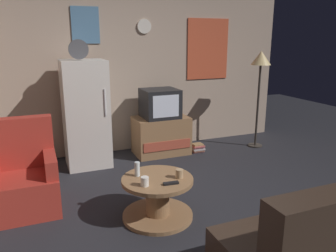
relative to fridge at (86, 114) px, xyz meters
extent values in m
plane|color=#232328|center=(0.88, -1.96, -0.75)|extent=(12.00, 12.00, 0.00)
cube|color=tan|center=(0.88, 0.49, 0.52)|extent=(5.20, 0.10, 2.55)
cube|color=#C64C2D|center=(2.16, 0.43, 0.85)|extent=(0.76, 0.02, 1.00)
cube|color=teal|center=(0.14, 0.43, 1.21)|extent=(0.40, 0.02, 0.52)
cylinder|color=silver|center=(1.03, 0.43, 1.21)|extent=(0.22, 0.03, 0.22)
cube|color=silver|center=(0.00, 0.00, 0.00)|extent=(0.60, 0.60, 1.50)
cylinder|color=silver|center=(0.22, -0.30, 0.20)|extent=(0.02, 0.02, 0.36)
cylinder|color=#4C4C51|center=(-0.05, -0.08, 0.89)|extent=(0.26, 0.04, 0.26)
cube|color=#8E6642|center=(1.15, 0.04, -0.46)|extent=(0.84, 0.52, 0.59)
cube|color=#AD4733|center=(1.15, -0.23, -0.55)|extent=(0.76, 0.01, 0.14)
cube|color=black|center=(1.14, 0.04, 0.06)|extent=(0.54, 0.50, 0.44)
cube|color=silver|center=(1.14, -0.21, 0.06)|extent=(0.41, 0.01, 0.33)
cylinder|color=#332D28|center=(2.77, -0.22, -0.74)|extent=(0.24, 0.24, 0.02)
cylinder|color=#332D28|center=(2.77, -0.22, -0.05)|extent=(0.04, 0.04, 1.40)
cone|color=#F2D18C|center=(2.77, -0.22, 0.73)|extent=(0.32, 0.32, 0.22)
cylinder|color=#8E6642|center=(0.41, -1.79, -0.73)|extent=(0.72, 0.72, 0.04)
cylinder|color=#8E6642|center=(0.41, -1.79, -0.54)|extent=(0.24, 0.24, 0.39)
cylinder|color=#8E6642|center=(0.41, -1.79, -0.35)|extent=(0.72, 0.72, 0.04)
cylinder|color=silver|center=(0.24, -1.66, -0.25)|extent=(0.05, 0.05, 0.15)
cylinder|color=silver|center=(0.24, -1.91, -0.28)|extent=(0.08, 0.08, 0.09)
cylinder|color=tan|center=(0.62, -1.87, -0.28)|extent=(0.08, 0.08, 0.09)
cube|color=black|center=(0.48, -1.98, -0.31)|extent=(0.15, 0.06, 0.02)
cube|color=#A52D23|center=(-0.84, -1.13, -0.55)|extent=(0.68, 0.68, 0.40)
cube|color=#A52D23|center=(-0.84, -0.87, -0.07)|extent=(0.68, 0.16, 0.56)
cube|color=#A52D23|center=(-0.56, -1.13, -0.25)|extent=(0.12, 0.60, 0.20)
cube|color=brown|center=(1.72, -0.13, -0.74)|extent=(0.19, 0.14, 0.02)
cube|color=#A45E47|center=(1.72, -0.13, -0.72)|extent=(0.18, 0.16, 0.02)
cube|color=#B6A7A4|center=(1.72, -0.13, -0.70)|extent=(0.20, 0.18, 0.02)
cube|color=gray|center=(1.72, -0.13, -0.67)|extent=(0.19, 0.14, 0.03)
cube|color=#B45152|center=(1.72, -0.13, -0.65)|extent=(0.19, 0.18, 0.02)
cube|color=#96724A|center=(1.72, -0.13, -0.63)|extent=(0.16, 0.14, 0.02)
camera|label=1|loc=(-0.65, -4.69, 1.02)|focal=35.65mm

